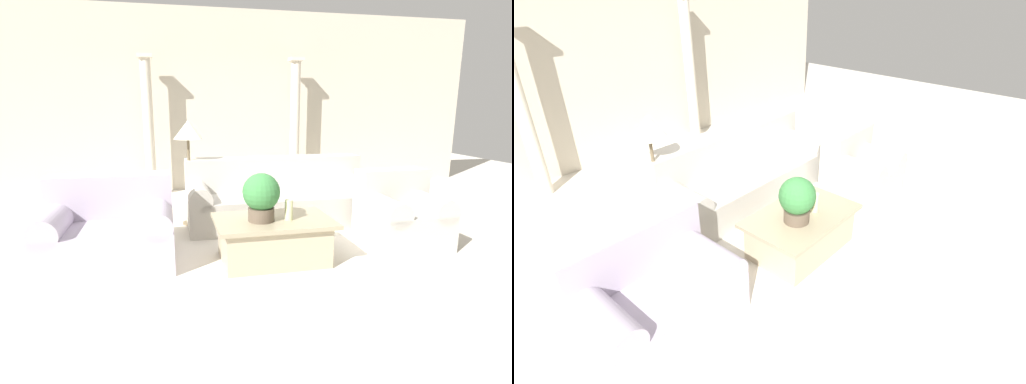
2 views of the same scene
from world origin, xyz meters
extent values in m
plane|color=silver|center=(0.00, 0.00, 0.00)|extent=(16.00, 16.00, 0.00)
cube|color=beige|center=(0.00, 3.23, 1.60)|extent=(10.00, 0.06, 3.20)
cube|color=#B7B2A8|center=(0.48, 0.76, 0.21)|extent=(2.42, 0.94, 0.41)
cube|color=#B7B2A8|center=(0.48, 1.06, 0.63)|extent=(2.42, 0.33, 0.44)
cylinder|color=#B7B2A8|center=(-0.59, 0.76, 0.47)|extent=(0.28, 0.94, 0.28)
cylinder|color=#B7B2A8|center=(1.55, 0.76, 0.47)|extent=(0.28, 0.94, 0.28)
cube|color=#AFA3B6|center=(-1.55, -0.20, 0.21)|extent=(1.25, 0.94, 0.41)
cube|color=#AFA3B6|center=(-1.55, 0.11, 0.63)|extent=(1.25, 0.33, 0.44)
cylinder|color=#AFA3B6|center=(-2.03, -0.20, 0.47)|extent=(0.28, 0.94, 0.28)
cylinder|color=#AFA3B6|center=(-1.06, -0.20, 0.47)|extent=(0.28, 0.94, 0.28)
cube|color=tan|center=(0.06, -0.48, 0.20)|extent=(1.04, 0.67, 0.40)
cube|color=tan|center=(0.06, -0.48, 0.42)|extent=(1.18, 0.76, 0.04)
cylinder|color=brown|center=(-0.08, -0.52, 0.51)|extent=(0.26, 0.26, 0.13)
sphere|color=#387A3D|center=(-0.08, -0.52, 0.73)|extent=(0.37, 0.37, 0.37)
cylinder|color=beige|center=(0.20, -0.54, 0.54)|extent=(0.08, 0.08, 0.21)
cylinder|color=brown|center=(-0.68, 0.98, 0.01)|extent=(0.22, 0.22, 0.03)
cylinder|color=brown|center=(-0.68, 0.98, 0.58)|extent=(0.04, 0.04, 1.10)
cone|color=silver|center=(-0.68, 0.98, 1.25)|extent=(0.37, 0.37, 0.23)
cylinder|color=beige|center=(-1.24, 2.85, 1.15)|extent=(0.17, 0.17, 2.30)
cube|color=beige|center=(-1.24, 2.85, 2.33)|extent=(0.24, 0.24, 0.06)
cylinder|color=beige|center=(1.35, 2.85, 1.15)|extent=(0.17, 0.17, 2.30)
cube|color=beige|center=(1.35, 2.85, 2.33)|extent=(0.24, 0.24, 0.06)
cube|color=#B7B2A8|center=(1.63, -0.31, 0.20)|extent=(0.83, 0.84, 0.40)
cube|color=#B7B2A8|center=(1.63, -0.04, 0.61)|extent=(0.83, 0.29, 0.42)
cylinder|color=#B7B2A8|center=(1.35, -0.31, 0.44)|extent=(0.28, 0.84, 0.28)
cylinder|color=#B7B2A8|center=(1.90, -0.31, 0.44)|extent=(0.28, 0.84, 0.28)
camera|label=1|loc=(-0.95, -4.20, 1.58)|focal=28.00mm
camera|label=2|loc=(-2.77, -2.54, 2.66)|focal=28.00mm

